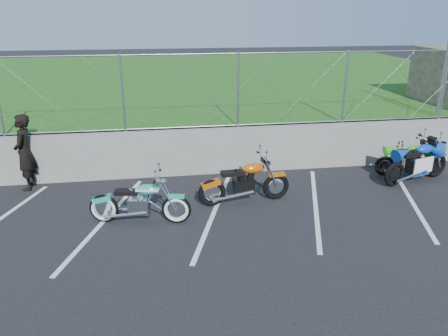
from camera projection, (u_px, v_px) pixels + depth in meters
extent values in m
plane|color=black|center=(221.00, 233.00, 8.96)|extent=(90.00, 90.00, 0.00)
cube|color=slate|center=(202.00, 151.00, 11.98)|extent=(30.00, 0.22, 1.30)
cube|color=#1E4C14|center=(179.00, 89.00, 21.26)|extent=(30.00, 20.00, 1.30)
cylinder|color=gray|center=(200.00, 54.00, 11.09)|extent=(28.00, 0.03, 0.03)
cylinder|color=gray|center=(201.00, 126.00, 11.74)|extent=(28.00, 0.03, 0.03)
cylinder|color=gray|center=(445.00, 65.00, 12.68)|extent=(0.08, 0.08, 3.00)
cube|color=silver|center=(106.00, 219.00, 9.53)|extent=(1.49, 4.31, 0.01)
cube|color=silver|center=(214.00, 212.00, 9.89)|extent=(1.49, 4.31, 0.01)
cube|color=silver|center=(315.00, 205.00, 10.24)|extent=(1.49, 4.31, 0.01)
cube|color=silver|center=(410.00, 198.00, 10.59)|extent=(1.49, 4.31, 0.01)
torus|color=black|center=(104.00, 208.00, 9.32)|extent=(0.64, 0.22, 0.63)
torus|color=black|center=(177.00, 209.00, 9.27)|extent=(0.64, 0.22, 0.63)
cube|color=silver|center=(139.00, 206.00, 9.27)|extent=(0.48, 0.35, 0.33)
ellipsoid|color=teal|center=(148.00, 189.00, 9.14)|extent=(0.54, 0.33, 0.22)
cube|color=black|center=(126.00, 192.00, 9.17)|extent=(0.51, 0.32, 0.09)
cube|color=teal|center=(176.00, 196.00, 9.17)|extent=(0.39, 0.21, 0.06)
cylinder|color=silver|center=(157.00, 176.00, 9.03)|extent=(0.16, 0.68, 0.03)
torus|color=black|center=(212.00, 193.00, 10.08)|extent=(0.66, 0.18, 0.65)
torus|color=black|center=(276.00, 186.00, 10.44)|extent=(0.66, 0.18, 0.65)
cube|color=black|center=(244.00, 186.00, 10.22)|extent=(0.51, 0.34, 0.36)
ellipsoid|color=#BC520B|center=(253.00, 168.00, 10.13)|extent=(0.58, 0.31, 0.24)
cube|color=black|center=(233.00, 173.00, 10.04)|extent=(0.55, 0.30, 0.09)
cube|color=#BC520B|center=(276.00, 175.00, 10.34)|extent=(0.41, 0.19, 0.06)
cylinder|color=silver|center=(263.00, 157.00, 10.10)|extent=(0.10, 0.76, 0.03)
torus|color=black|center=(384.00, 166.00, 11.96)|extent=(0.56, 0.14, 0.55)
torus|color=black|center=(430.00, 164.00, 12.07)|extent=(0.56, 0.14, 0.55)
cube|color=black|center=(407.00, 162.00, 11.98)|extent=(0.44, 0.29, 0.31)
ellipsoid|color=green|center=(416.00, 149.00, 11.87)|extent=(0.50, 0.26, 0.21)
cube|color=black|center=(400.00, 152.00, 11.86)|extent=(0.48, 0.25, 0.08)
cube|color=green|center=(431.00, 156.00, 11.98)|extent=(0.36, 0.16, 0.06)
cylinder|color=silver|center=(423.00, 141.00, 11.81)|extent=(0.07, 0.67, 0.03)
torus|color=black|center=(394.00, 174.00, 11.21)|extent=(0.66, 0.31, 0.66)
torus|color=black|center=(437.00, 165.00, 11.84)|extent=(0.66, 0.31, 0.66)
cube|color=black|center=(416.00, 166.00, 11.48)|extent=(0.57, 0.44, 0.37)
ellipsoid|color=#1140A6|center=(425.00, 149.00, 11.43)|extent=(0.63, 0.42, 0.25)
cube|color=black|center=(410.00, 154.00, 11.24)|extent=(0.60, 0.41, 0.10)
cube|color=#1140A6|center=(438.00, 155.00, 11.74)|extent=(0.45, 0.28, 0.07)
cylinder|color=silver|center=(432.00, 139.00, 11.42)|extent=(0.26, 0.76, 0.03)
imported|color=black|center=(24.00, 152.00, 10.87)|extent=(0.48, 0.72, 1.93)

